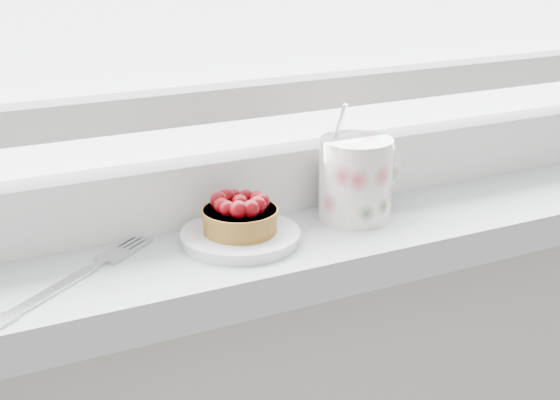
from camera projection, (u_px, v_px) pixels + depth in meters
saucer at (240, 237)px, 0.80m from camera, size 0.12×0.12×0.01m
raspberry_tart at (240, 215)px, 0.79m from camera, size 0.08×0.08×0.04m
floral_mug at (357, 177)px, 0.86m from camera, size 0.12×0.10×0.13m
fork at (77, 277)px, 0.72m from camera, size 0.18×0.14×0.00m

